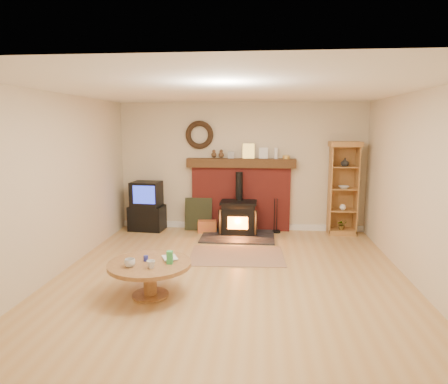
# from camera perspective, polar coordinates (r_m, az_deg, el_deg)

# --- Properties ---
(ground) EXTENTS (5.50, 5.50, 0.00)m
(ground) POSITION_cam_1_polar(r_m,az_deg,el_deg) (5.81, 0.92, -12.11)
(ground) COLOR tan
(ground) RESTS_ON ground
(room_shell) EXTENTS (5.02, 5.52, 2.61)m
(room_shell) POSITION_cam_1_polar(r_m,az_deg,el_deg) (5.51, 0.86, 5.11)
(room_shell) COLOR beige
(room_shell) RESTS_ON ground
(chimney_breast) EXTENTS (2.20, 0.22, 1.78)m
(chimney_breast) POSITION_cam_1_polar(r_m,az_deg,el_deg) (8.17, 2.43, 0.07)
(chimney_breast) COLOR maroon
(chimney_breast) RESTS_ON ground
(wood_stove) EXTENTS (1.40, 1.00, 1.23)m
(wood_stove) POSITION_cam_1_polar(r_m,az_deg,el_deg) (7.88, 2.07, -3.86)
(wood_stove) COLOR black
(wood_stove) RESTS_ON ground
(area_rug) EXTENTS (1.59, 1.13, 0.01)m
(area_rug) POSITION_cam_1_polar(r_m,az_deg,el_deg) (6.69, 1.85, -9.09)
(area_rug) COLOR brown
(area_rug) RESTS_ON ground
(tv_unit) EXTENTS (0.72, 0.54, 1.01)m
(tv_unit) POSITION_cam_1_polar(r_m,az_deg,el_deg) (8.36, -10.96, -2.12)
(tv_unit) COLOR black
(tv_unit) RESTS_ON ground
(curio_cabinet) EXTENTS (0.59, 0.42, 1.83)m
(curio_cabinet) POSITION_cam_1_polar(r_m,az_deg,el_deg) (8.18, 16.62, 0.53)
(curio_cabinet) COLOR olive
(curio_cabinet) RESTS_ON ground
(firelog_box) EXTENTS (0.40, 0.28, 0.23)m
(firelog_box) POSITION_cam_1_polar(r_m,az_deg,el_deg) (8.11, -2.42, -4.95)
(firelog_box) COLOR gold
(firelog_box) RESTS_ON ground
(leaning_painting) EXTENTS (0.56, 0.15, 0.67)m
(leaning_painting) POSITION_cam_1_polar(r_m,az_deg,el_deg) (8.24, -3.67, -3.17)
(leaning_painting) COLOR black
(leaning_painting) RESTS_ON ground
(fire_tools) EXTENTS (0.16, 0.16, 0.70)m
(fire_tools) POSITION_cam_1_polar(r_m,az_deg,el_deg) (8.15, 7.47, -5.04)
(fire_tools) COLOR black
(fire_tools) RESTS_ON ground
(coffee_table) EXTENTS (1.05, 1.05, 0.60)m
(coffee_table) POSITION_cam_1_polar(r_m,az_deg,el_deg) (5.18, -10.58, -10.74)
(coffee_table) COLOR brown
(coffee_table) RESTS_ON ground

